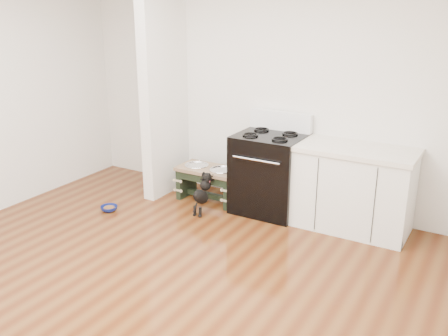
# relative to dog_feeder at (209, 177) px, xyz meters

# --- Properties ---
(ground) EXTENTS (5.00, 5.00, 0.00)m
(ground) POSITION_rel_dog_feeder_xyz_m (0.52, -2.06, -0.30)
(ground) COLOR #4A210D
(ground) RESTS_ON ground
(room_shell) EXTENTS (5.00, 5.00, 5.00)m
(room_shell) POSITION_rel_dog_feeder_xyz_m (0.52, -2.06, 1.32)
(room_shell) COLOR silver
(room_shell) RESTS_ON ground
(partition_wall) EXTENTS (0.15, 0.80, 2.70)m
(partition_wall) POSITION_rel_dog_feeder_xyz_m (-0.66, 0.04, 1.05)
(partition_wall) COLOR silver
(partition_wall) RESTS_ON ground
(oven_range) EXTENTS (0.76, 0.69, 1.14)m
(oven_range) POSITION_rel_dog_feeder_xyz_m (0.77, 0.09, 0.18)
(oven_range) COLOR black
(oven_range) RESTS_ON ground
(cabinet_run) EXTENTS (1.24, 0.64, 0.91)m
(cabinet_run) POSITION_rel_dog_feeder_xyz_m (1.75, 0.11, 0.15)
(cabinet_run) COLOR white
(cabinet_run) RESTS_ON ground
(dog_feeder) EXTENTS (0.78, 0.41, 0.44)m
(dog_feeder) POSITION_rel_dog_feeder_xyz_m (0.00, 0.00, 0.00)
(dog_feeder) COLOR black
(dog_feeder) RESTS_ON ground
(puppy) EXTENTS (0.14, 0.40, 0.47)m
(puppy) POSITION_rel_dog_feeder_xyz_m (0.14, -0.36, -0.04)
(puppy) COLOR black
(puppy) RESTS_ON ground
(floor_bowl) EXTENTS (0.22, 0.22, 0.06)m
(floor_bowl) POSITION_rel_dog_feeder_xyz_m (-0.84, -0.88, -0.27)
(floor_bowl) COLOR navy
(floor_bowl) RESTS_ON ground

